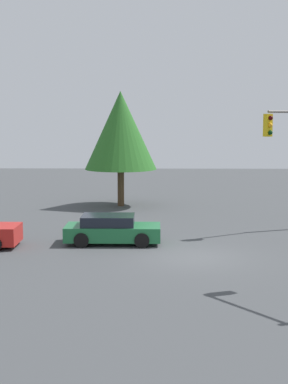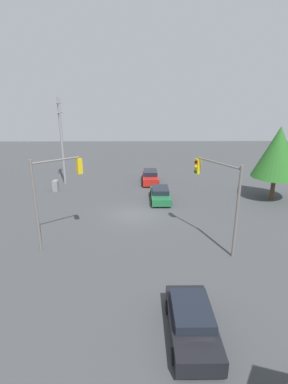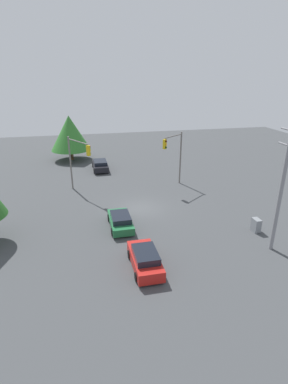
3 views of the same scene
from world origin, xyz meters
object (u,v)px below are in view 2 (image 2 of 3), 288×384
(sedan_red, at_px, (150,177))
(sedan_dark, at_px, (192,322))
(electrical_cabinet, at_px, (56,186))
(sedan_green, at_px, (160,195))
(traffic_signal_cross, at_px, (219,189))
(traffic_signal_main, at_px, (54,187))

(sedan_red, bearing_deg, sedan_dark, 92.59)
(electrical_cabinet, bearing_deg, sedan_green, 73.80)
(traffic_signal_cross, bearing_deg, sedan_green, -11.12)
(traffic_signal_main, bearing_deg, sedan_dark, -83.46)
(sedan_red, height_order, traffic_signal_main, traffic_signal_main)
(traffic_signal_main, relative_size, electrical_cabinet, 5.47)
(sedan_red, relative_size, electrical_cabinet, 3.73)
(sedan_dark, distance_m, traffic_signal_cross, 9.11)
(sedan_red, bearing_deg, sedan_green, 97.22)
(sedan_red, bearing_deg, electrical_cabinet, 15.93)
(sedan_dark, height_order, traffic_signal_cross, traffic_signal_cross)
(sedan_green, xyz_separation_m, traffic_signal_main, (8.72, -7.57, 3.60))
(sedan_red, distance_m, traffic_signal_main, 16.69)
(sedan_green, xyz_separation_m, sedan_dark, (16.95, 0.27, 0.05))
(sedan_dark, bearing_deg, sedan_red, -87.41)
(sedan_dark, relative_size, sedan_red, 1.08)
(sedan_green, height_order, traffic_signal_main, traffic_signal_main)
(traffic_signal_main, distance_m, traffic_signal_cross, 10.76)
(sedan_red, height_order, electrical_cabinet, sedan_red)
(traffic_signal_cross, bearing_deg, sedan_dark, 129.24)
(traffic_signal_main, bearing_deg, sedan_green, 11.95)
(sedan_green, relative_size, electrical_cabinet, 3.68)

